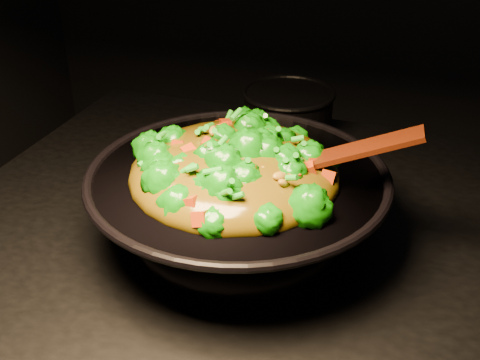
% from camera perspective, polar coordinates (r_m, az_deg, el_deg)
% --- Properties ---
extents(wok, '(0.61, 0.61, 0.13)m').
position_cam_1_polar(wok, '(0.98, -0.19, -2.83)').
color(wok, black).
rests_on(wok, stovetop).
extents(stir_fry, '(0.42, 0.42, 0.11)m').
position_cam_1_polar(stir_fry, '(0.91, -0.54, 3.39)').
color(stir_fry, '#137A08').
rests_on(stir_fry, wok).
extents(spatula, '(0.28, 0.08, 0.12)m').
position_cam_1_polar(spatula, '(0.90, 7.98, 2.07)').
color(spatula, '#331607').
rests_on(spatula, wok).
extents(back_pot, '(0.21, 0.21, 0.11)m').
position_cam_1_polar(back_pot, '(1.34, 4.55, 6.25)').
color(back_pot, black).
rests_on(back_pot, stovetop).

